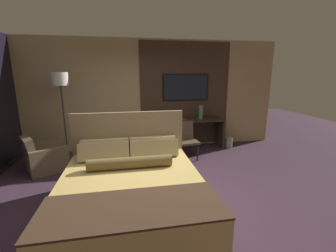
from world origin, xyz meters
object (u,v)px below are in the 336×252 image
desk (187,128)px  bed (132,190)px  tv (186,87)px  vase_short (165,116)px  armchair_by_window (45,158)px  desk_chair (186,137)px  waste_bin (228,142)px  floor_lamp (61,87)px  vase_tall (201,112)px  book (182,119)px

desk → bed: bearing=-120.1°
tv → vase_short: tv is taller
desk → armchair_by_window: 3.37m
tv → desk_chair: tv is taller
waste_bin → desk_chair: bearing=-158.7°
desk → desk_chair: bearing=-108.1°
desk_chair → floor_lamp: floor_lamp is taller
vase_tall → vase_short: vase_tall is taller
bed → waste_bin: (2.65, 2.50, -0.22)m
vase_tall → waste_bin: vase_tall is taller
vase_tall → book: size_ratio=1.43×
desk_chair → book: desk_chair is taller
floor_lamp → desk_chair: bearing=-8.0°
bed → desk_chair: (1.31, 1.98, 0.14)m
vase_tall → desk: bearing=171.1°
desk → vase_tall: 0.55m
bed → desk: 3.06m
armchair_by_window → floor_lamp: bearing=-62.3°
tv → vase_tall: size_ratio=3.43×
bed → book: size_ratio=8.83×
vase_tall → vase_short: size_ratio=1.69×
tv → armchair_by_window: (-3.26, -1.03, -1.34)m
desk_chair → vase_tall: 0.95m
bed → floor_lamp: (-1.40, 2.36, 1.31)m
bed → tv: size_ratio=1.80×
floor_lamp → vase_tall: floor_lamp is taller
bed → book: bearing=61.9°
vase_short → book: 0.47m
bed → tv: (1.53, 2.88, 1.23)m
desk_chair → vase_tall: bearing=40.9°
desk → desk_chair: (-0.22, -0.67, -0.04)m
floor_lamp → vase_tall: size_ratio=5.55×
tv → desk: bearing=-90.0°
waste_bin → vase_tall: bearing=173.3°
floor_lamp → book: floor_lamp is taller
vase_tall → vase_short: (-0.96, -0.00, -0.07)m
vase_short → bed: bearing=-109.5°
desk_chair → book: (0.06, 0.59, 0.30)m
bed → book: bed is taller
floor_lamp → waste_bin: floor_lamp is taller
bed → desk_chair: 2.38m
desk → vase_short: vase_short is taller
vase_tall → vase_short: 0.96m
desk → book: (-0.16, -0.08, 0.27)m
floor_lamp → vase_short: floor_lamp is taller
book → bed: bearing=-118.1°
floor_lamp → waste_bin: 4.34m
desk_chair → book: 0.67m
desk → floor_lamp: 3.16m
bed → vase_tall: bed is taller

